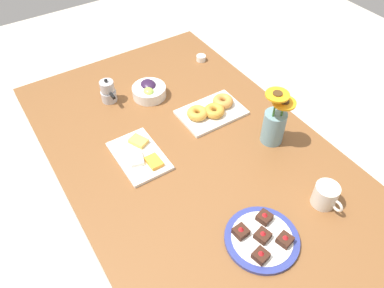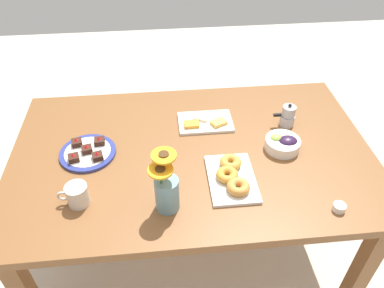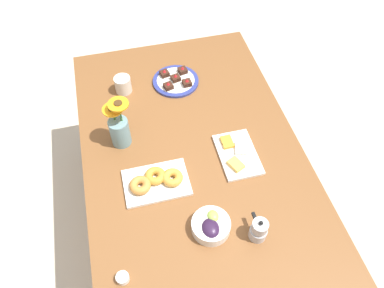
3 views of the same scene
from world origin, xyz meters
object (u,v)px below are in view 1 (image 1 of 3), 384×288
(dining_table, at_px, (192,165))
(croissant_platter, at_px, (212,110))
(coffee_mug, at_px, (326,195))
(moka_pot, at_px, (108,92))
(grape_bowl, at_px, (149,91))
(cheese_platter, at_px, (140,155))
(jam_cup_honey, at_px, (201,58))
(flower_vase, at_px, (274,124))
(dessert_plate, at_px, (262,238))

(dining_table, relative_size, croissant_platter, 5.71)
(coffee_mug, relative_size, moka_pot, 1.01)
(grape_bowl, distance_m, cheese_platter, 0.39)
(grape_bowl, relative_size, jam_cup_honey, 3.23)
(dining_table, distance_m, coffee_mug, 0.54)
(dining_table, relative_size, coffee_mug, 13.36)
(dining_table, xyz_separation_m, moka_pot, (-0.47, -0.15, 0.13))
(flower_vase, bearing_deg, coffee_mug, -9.08)
(grape_bowl, xyz_separation_m, flower_vase, (0.53, 0.28, 0.06))
(moka_pot, bearing_deg, dessert_plate, 7.43)
(jam_cup_honey, relative_size, flower_vase, 0.19)
(croissant_platter, bearing_deg, cheese_platter, -81.16)
(grape_bowl, distance_m, jam_cup_honey, 0.38)
(dessert_plate, xyz_separation_m, flower_vase, (-0.33, 0.33, 0.08))
(dining_table, xyz_separation_m, cheese_platter, (-0.08, -0.19, 0.10))
(cheese_platter, relative_size, moka_pot, 2.18)
(coffee_mug, xyz_separation_m, cheese_platter, (-0.54, -0.44, -0.03))
(dining_table, bearing_deg, grape_bowl, 176.59)
(flower_vase, bearing_deg, jam_cup_honey, 172.78)
(coffee_mug, bearing_deg, cheese_platter, -140.81)
(coffee_mug, height_order, grape_bowl, coffee_mug)
(dessert_plate, relative_size, flower_vase, 0.96)
(flower_vase, height_order, moka_pot, flower_vase)
(coffee_mug, bearing_deg, dining_table, -151.24)
(cheese_platter, relative_size, croissant_platter, 0.93)
(jam_cup_honey, xyz_separation_m, flower_vase, (0.64, -0.08, 0.07))
(croissant_platter, relative_size, jam_cup_honey, 5.83)
(cheese_platter, distance_m, croissant_platter, 0.39)
(jam_cup_honey, xyz_separation_m, dessert_plate, (0.97, -0.41, -0.00))
(cheese_platter, height_order, flower_vase, flower_vase)
(croissant_platter, distance_m, flower_vase, 0.30)
(coffee_mug, xyz_separation_m, croissant_platter, (-0.60, -0.06, -0.02))
(cheese_platter, xyz_separation_m, dessert_plate, (0.54, 0.17, 0.00))
(moka_pot, bearing_deg, flower_vase, 37.17)
(jam_cup_honey, relative_size, moka_pot, 0.40)
(dining_table, height_order, jam_cup_honey, jam_cup_honey)
(dining_table, height_order, dessert_plate, dessert_plate)
(cheese_platter, distance_m, flower_vase, 0.55)
(dessert_plate, height_order, flower_vase, flower_vase)
(grape_bowl, distance_m, flower_vase, 0.60)
(dining_table, bearing_deg, coffee_mug, 28.76)
(moka_pot, bearing_deg, cheese_platter, -6.53)
(jam_cup_honey, distance_m, flower_vase, 0.65)
(dining_table, xyz_separation_m, grape_bowl, (-0.40, 0.02, 0.12))
(grape_bowl, bearing_deg, croissant_platter, 33.19)
(cheese_platter, distance_m, moka_pot, 0.39)
(jam_cup_honey, bearing_deg, dessert_plate, -22.96)
(moka_pot, bearing_deg, coffee_mug, 23.13)
(moka_pot, bearing_deg, croissant_platter, 45.85)
(dessert_plate, bearing_deg, jam_cup_honey, 157.04)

